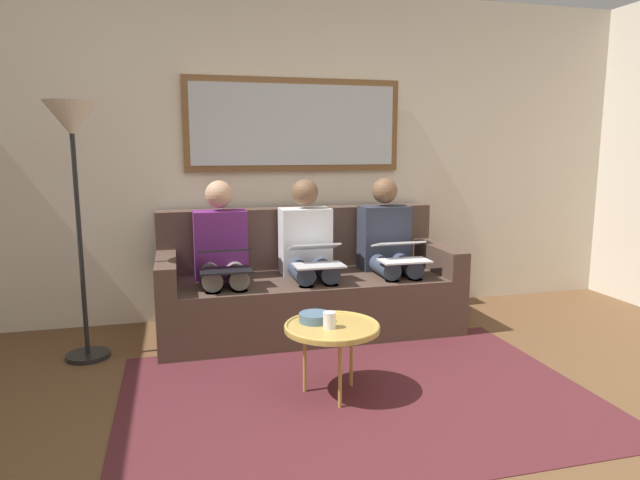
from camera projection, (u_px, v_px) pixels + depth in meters
The scene contains 14 objects.
wall_rear at pixel (293, 156), 4.58m from camera, with size 6.00×0.12×2.60m, color beige.
area_rug at pixel (358, 395), 3.12m from camera, with size 2.60×1.80×0.01m, color #4C1E23.
couch at pixel (306, 287), 4.28m from camera, with size 2.20×0.90×0.90m.
framed_mirror at pixel (295, 125), 4.45m from camera, with size 1.74×0.05×0.73m.
coffee_table at pixel (332, 328), 3.07m from camera, with size 0.53×0.53×0.42m.
cup at pixel (329, 320), 3.02m from camera, with size 0.07×0.07×0.09m, color silver.
bowl at pixel (315, 317), 3.13m from camera, with size 0.18×0.18×0.05m, color slate.
person_left at pixel (388, 247), 4.33m from camera, with size 0.38×0.58×1.14m.
laptop_white at pixel (401, 251), 4.08m from camera, with size 0.36×0.32×0.14m.
person_middle at pixel (308, 251), 4.17m from camera, with size 0.38×0.58×1.14m.
laptop_silver at pixel (316, 255), 3.93m from camera, with size 0.35×0.35×0.15m.
person_right at pixel (222, 255), 4.01m from camera, with size 0.38×0.58×1.14m.
laptop_black at pixel (225, 259), 3.77m from camera, with size 0.34×0.34×0.14m.
standing_lamp at pixel (73, 148), 3.47m from camera, with size 0.32×0.32×1.66m.
Camera 1 is at (0.94, 1.94, 1.38)m, focal length 31.30 mm.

